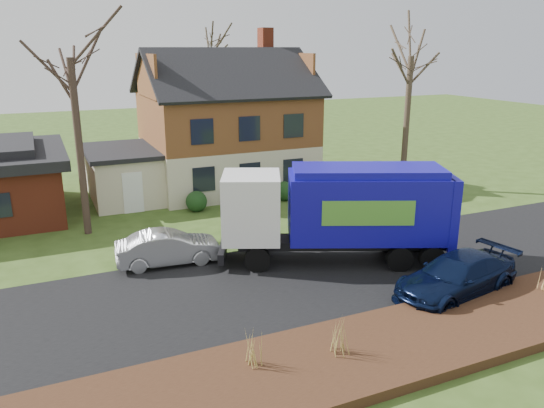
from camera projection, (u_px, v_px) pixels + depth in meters
name	position (u px, v px, depth m)	size (l,w,h in m)	color
ground	(303.00, 278.00, 19.41)	(120.00, 120.00, 0.00)	#324B19
road	(303.00, 278.00, 19.40)	(80.00, 7.00, 0.02)	black
mulch_verge	(391.00, 346.00, 14.72)	(80.00, 3.50, 0.30)	black
main_house	(218.00, 120.00, 31.02)	(12.95, 8.95, 9.26)	beige
garbage_truck	(342.00, 208.00, 20.38)	(9.10, 5.72, 3.81)	black
silver_sedan	(169.00, 248.00, 20.55)	(1.40, 4.01, 1.32)	#AAAEB2
navy_wagon	(457.00, 276.00, 17.88)	(1.98, 4.86, 1.41)	black
tree_front_west	(67.00, 29.00, 21.62)	(3.62, 3.62, 10.75)	#392A22
tree_front_east	(413.00, 33.00, 29.50)	(3.94, 3.94, 10.94)	#46382A
tree_back	(209.00, 34.00, 37.52)	(3.41, 3.41, 10.81)	#3C3124
grass_clump_west	(252.00, 349.00, 13.44)	(0.37, 0.31, 0.99)	#AB954B
grass_clump_mid	(339.00, 335.00, 14.01)	(0.38, 0.31, 1.05)	#9C8645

